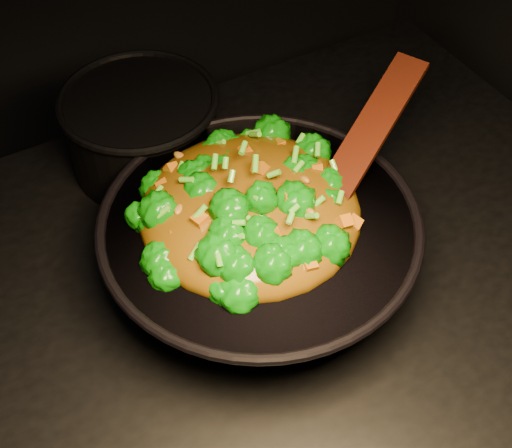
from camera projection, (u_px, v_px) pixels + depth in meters
stovetop at (263, 424)px, 1.37m from camera, size 1.20×0.90×0.90m
wok at (259, 250)px, 1.00m from camera, size 0.56×0.56×0.12m
stir_fry at (250, 187)px, 0.92m from camera, size 0.40×0.40×0.10m
spatula at (358, 151)px, 0.97m from camera, size 0.29×0.18×0.13m
back_pot at (143, 130)px, 1.15m from camera, size 0.26×0.26×0.14m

